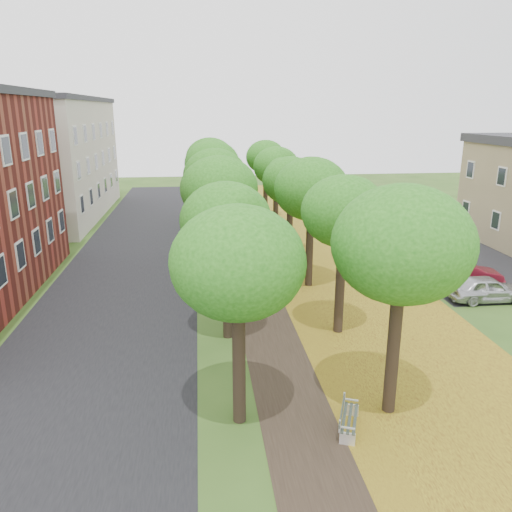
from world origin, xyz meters
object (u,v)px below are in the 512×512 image
object	(u,v)px
car_red	(466,274)
car_grey	(410,241)
bench	(348,418)
car_white	(409,239)
car_silver	(487,289)

from	to	relation	value
car_red	car_grey	xyz separation A→B (m)	(-0.21, 7.07, -0.01)
car_red	car_grey	world-z (taller)	car_red
bench	car_white	world-z (taller)	car_white
car_grey	bench	bearing A→B (deg)	164.39
bench	car_white	distance (m)	21.66
bench	car_grey	size ratio (longest dim) A/B	0.39
car_red	car_silver	bearing A→B (deg)	-176.10
car_silver	car_white	xyz separation A→B (m)	(0.00, 9.74, 0.09)
car_white	car_red	bearing A→B (deg)	156.73
bench	car_silver	xyz separation A→B (m)	(10.00, 9.47, 0.26)
bench	car_silver	world-z (taller)	car_silver
car_red	car_white	world-z (taller)	car_white
car_grey	car_white	distance (m)	0.22
bench	car_red	size ratio (longest dim) A/B	0.44
car_grey	car_white	xyz separation A→B (m)	(-0.00, 0.18, 0.13)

